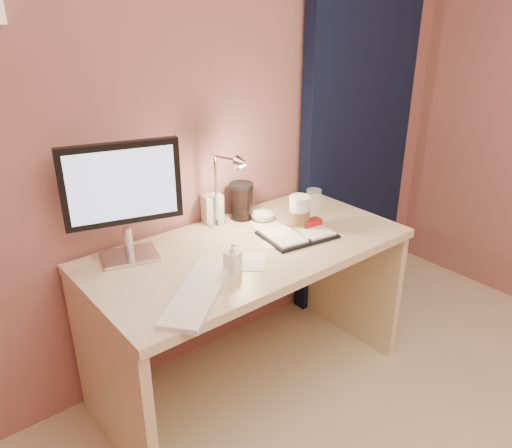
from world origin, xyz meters
TOP-DOWN VIEW (x-y plane):
  - room at (0.95, 1.69)m, footprint 3.50×3.50m
  - desk at (0.00, 1.45)m, footprint 1.40×0.70m
  - monitor at (-0.45, 1.60)m, footprint 0.45×0.22m
  - keyboard at (-0.38, 1.19)m, footprint 0.46×0.42m
  - planner at (0.24, 1.32)m, footprint 0.34×0.28m
  - paper_a at (-0.10, 1.27)m, footprint 0.22×0.22m
  - paper_b at (0.19, 1.49)m, footprint 0.16×0.16m
  - paper_c at (0.13, 1.32)m, footprint 0.20×0.20m
  - coffee_cup at (0.29, 1.37)m, footprint 0.10×0.10m
  - clear_cup at (0.47, 1.46)m, footprint 0.07×0.07m
  - bowl at (0.22, 1.56)m, footprint 0.12×0.12m
  - lotion_bottle at (-0.19, 1.25)m, footprint 0.07×0.07m
  - dark_jar at (0.16, 1.64)m, footprint 0.11×0.11m
  - product_box at (0.03, 1.69)m, footprint 0.10×0.08m
  - desk_lamp at (-0.01, 1.56)m, footprint 0.13×0.22m

SIDE VIEW (x-z plane):
  - desk at x=0.00m, z-range 0.14..0.87m
  - paper_b at x=0.19m, z-range 0.73..0.73m
  - paper_c at x=0.13m, z-range 0.73..0.73m
  - paper_a at x=-0.10m, z-range 0.73..0.73m
  - keyboard at x=-0.38m, z-range 0.73..0.75m
  - planner at x=0.24m, z-range 0.72..0.77m
  - bowl at x=0.22m, z-range 0.73..0.76m
  - lotion_bottle at x=-0.19m, z-range 0.73..0.85m
  - clear_cup at x=0.47m, z-range 0.73..0.86m
  - product_box at x=0.03m, z-range 0.73..0.86m
  - coffee_cup at x=0.29m, z-range 0.72..0.89m
  - dark_jar at x=0.16m, z-range 0.73..0.89m
  - desk_lamp at x=-0.01m, z-range 0.78..1.13m
  - monitor at x=-0.45m, z-range 0.78..1.26m
  - room at x=0.95m, z-range -0.61..2.89m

